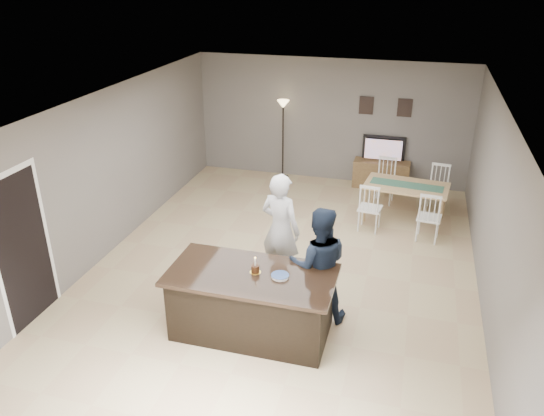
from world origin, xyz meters
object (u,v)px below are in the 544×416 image
(birthday_cake, at_px, (255,269))
(floor_lamp, at_px, (283,118))
(kitchen_island, at_px, (252,302))
(man, at_px, (319,265))
(dining_table, at_px, (406,191))
(tv_console, at_px, (381,174))
(television, at_px, (384,149))
(plate_stack, at_px, (280,276))
(woman, at_px, (281,230))

(birthday_cake, distance_m, floor_lamp, 5.63)
(kitchen_island, xyz_separation_m, man, (0.77, 0.55, 0.38))
(birthday_cake, bearing_deg, dining_table, 66.61)
(floor_lamp, bearing_deg, tv_console, 0.41)
(tv_console, distance_m, television, 0.57)
(kitchen_island, distance_m, tv_console, 5.70)
(television, bearing_deg, man, 85.15)
(birthday_cake, bearing_deg, plate_stack, -4.96)
(television, xyz_separation_m, floor_lamp, (-2.22, -0.09, 0.53))
(kitchen_island, relative_size, floor_lamp, 1.20)
(plate_stack, distance_m, dining_table, 4.28)
(tv_console, distance_m, birthday_cake, 5.69)
(dining_table, bearing_deg, woman, -115.86)
(tv_console, height_order, plate_stack, plate_stack)
(man, xyz_separation_m, birthday_cake, (-0.73, -0.51, 0.12))
(man, distance_m, plate_stack, 0.67)
(kitchen_island, relative_size, tv_console, 1.79)
(television, xyz_separation_m, plate_stack, (-0.82, -5.63, 0.05))
(woman, relative_size, dining_table, 0.95)
(plate_stack, bearing_deg, birthday_cake, 175.04)
(woman, relative_size, floor_lamp, 0.99)
(television, height_order, woman, woman)
(dining_table, bearing_deg, floor_lamp, 158.00)
(dining_table, bearing_deg, man, -99.61)
(tv_console, xyz_separation_m, birthday_cake, (-1.16, -5.53, 0.65))
(plate_stack, bearing_deg, dining_table, 70.89)
(birthday_cake, bearing_deg, tv_console, 78.17)
(dining_table, bearing_deg, kitchen_island, -107.24)
(television, xyz_separation_m, dining_table, (0.57, -1.60, -0.27))
(television, relative_size, man, 0.55)
(kitchen_island, xyz_separation_m, tv_console, (1.20, 5.57, -0.15))
(kitchen_island, distance_m, dining_table, 4.41)
(tv_console, distance_m, woman, 4.46)
(kitchen_island, height_order, tv_console, kitchen_island)
(kitchen_island, distance_m, television, 5.78)
(man, bearing_deg, plate_stack, 41.41)
(television, bearing_deg, dining_table, 109.71)
(plate_stack, bearing_deg, man, 54.02)
(plate_stack, xyz_separation_m, dining_table, (1.40, 4.03, -0.33))
(plate_stack, height_order, dining_table, plate_stack)
(tv_console, xyz_separation_m, plate_stack, (-0.82, -5.56, 0.62))
(television, distance_m, woman, 4.49)
(tv_console, height_order, birthday_cake, birthday_cake)
(woman, bearing_deg, floor_lamp, -57.20)
(television, relative_size, woman, 0.51)
(floor_lamp, bearing_deg, birthday_cake, -79.10)
(birthday_cake, height_order, dining_table, birthday_cake)
(man, height_order, plate_stack, man)
(woman, height_order, floor_lamp, floor_lamp)
(floor_lamp, bearing_deg, man, -70.33)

